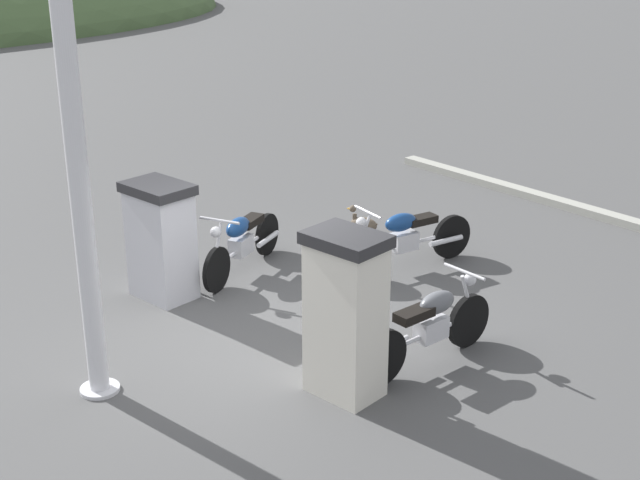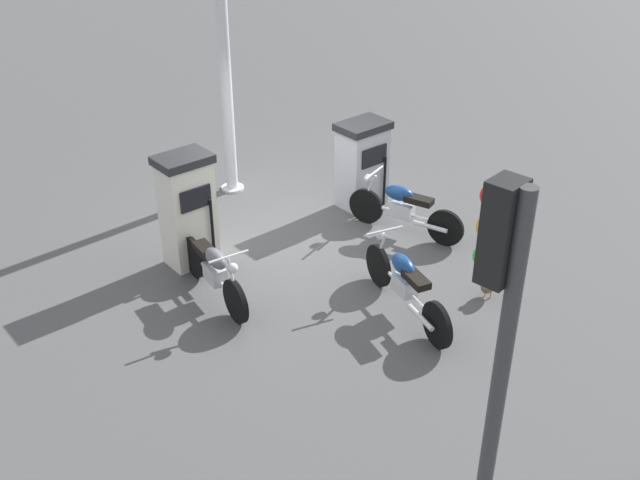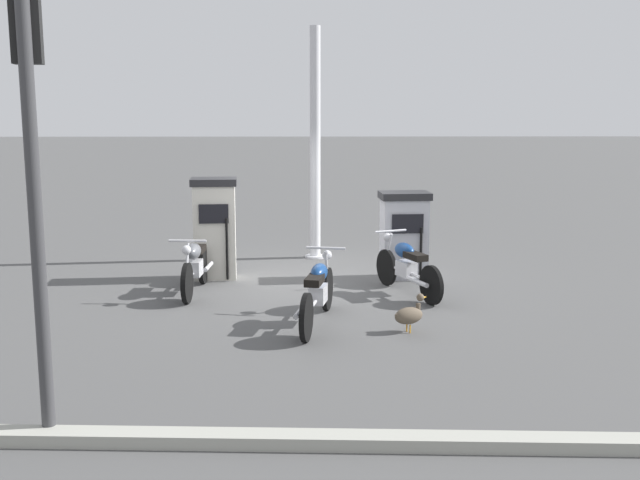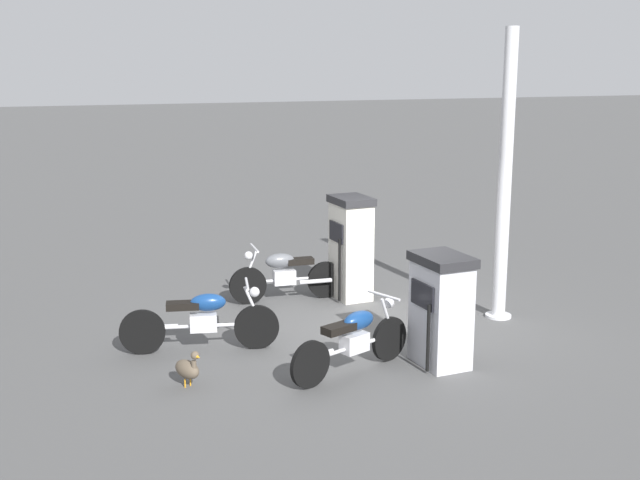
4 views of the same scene
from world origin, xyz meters
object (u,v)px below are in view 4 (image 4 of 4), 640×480
object	(u,v)px
fuel_pump_far	(441,309)
motorcycle_extra	(202,319)
motorcycle_near_pump	(285,274)
wandering_duck	(188,368)
fuel_pump_near	(351,247)
canopy_support_pole	(505,182)
motorcycle_far_pump	(353,338)

from	to	relation	value
fuel_pump_far	motorcycle_extra	world-z (taller)	fuel_pump_far
motorcycle_near_pump	motorcycle_extra	distance (m)	2.58
motorcycle_extra	wandering_duck	xyz separation A→B (m)	(0.42, 1.18, -0.22)
fuel_pump_far	motorcycle_extra	size ratio (longest dim) A/B	0.69
fuel_pump_near	fuel_pump_far	size ratio (longest dim) A/B	1.16
canopy_support_pole	fuel_pump_far	bearing A→B (deg)	39.89
fuel_pump_far	fuel_pump_near	bearing A→B (deg)	-90.00
motorcycle_near_pump	wandering_duck	xyz separation A→B (m)	(2.17, 3.08, -0.21)
motorcycle_far_pump	wandering_duck	distance (m)	2.09
motorcycle_near_pump	fuel_pump_far	bearing A→B (deg)	107.53
motorcycle_far_pump	motorcycle_extra	world-z (taller)	motorcycle_extra
motorcycle_extra	wandering_duck	bearing A→B (deg)	70.61
fuel_pump_far	motorcycle_far_pump	distance (m)	1.21
wandering_duck	canopy_support_pole	size ratio (longest dim) A/B	0.11
fuel_pump_near	motorcycle_near_pump	bearing A→B (deg)	-9.83
motorcycle_extra	wandering_duck	distance (m)	1.27
fuel_pump_far	wandering_duck	distance (m)	3.30
motorcycle_extra	fuel_pump_far	bearing A→B (deg)	152.00
canopy_support_pole	wandering_duck	bearing A→B (deg)	13.17
fuel_pump_near	motorcycle_near_pump	size ratio (longest dim) A/B	0.89
fuel_pump_near	motorcycle_far_pump	xyz separation A→B (m)	(1.17, 3.11, -0.41)
motorcycle_near_pump	canopy_support_pole	world-z (taller)	canopy_support_pole
motorcycle_far_pump	motorcycle_extra	bearing A→B (deg)	-40.34
motorcycle_near_pump	motorcycle_far_pump	xyz separation A→B (m)	(0.10, 3.30, 0.01)
motorcycle_far_pump	motorcycle_extra	size ratio (longest dim) A/B	0.87
fuel_pump_far	canopy_support_pole	size ratio (longest dim) A/B	0.34
motorcycle_far_pump	wandering_duck	size ratio (longest dim) A/B	3.69
fuel_pump_far	canopy_support_pole	distance (m)	2.70
fuel_pump_far	canopy_support_pole	xyz separation A→B (m)	(-1.79, -1.49, 1.36)
fuel_pump_far	motorcycle_near_pump	size ratio (longest dim) A/B	0.77
motorcycle_near_pump	motorcycle_far_pump	bearing A→B (deg)	88.31
motorcycle_extra	fuel_pump_near	bearing A→B (deg)	-148.83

